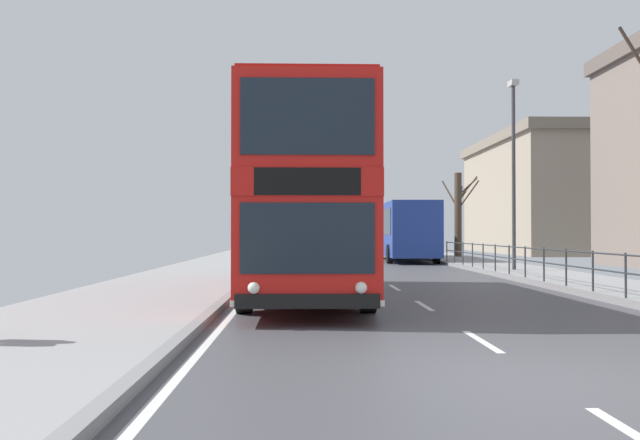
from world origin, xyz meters
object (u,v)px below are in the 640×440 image
at_px(background_bus_far_lane, 405,230).
at_px(bare_tree_far_00, 458,212).
at_px(double_decker_bus_main, 305,202).
at_px(background_building_01, 578,195).
at_px(street_lamp_far_side, 514,159).

xyz_separation_m(background_bus_far_lane, bare_tree_far_00, (3.57, 2.84, 1.03)).
bearing_deg(double_decker_bus_main, background_bus_far_lane, 75.12).
height_order(bare_tree_far_00, background_building_01, background_building_01).
bearing_deg(background_building_01, background_bus_far_lane, -137.27).
distance_m(double_decker_bus_main, street_lamp_far_side, 12.55).
xyz_separation_m(double_decker_bus_main, background_bus_far_lane, (5.51, 20.73, -0.61)).
height_order(background_bus_far_lane, bare_tree_far_00, bare_tree_far_00).
relative_size(background_bus_far_lane, street_lamp_far_side, 1.37).
relative_size(background_bus_far_lane, bare_tree_far_00, 2.01).
relative_size(double_decker_bus_main, street_lamp_far_side, 1.52).
relative_size(double_decker_bus_main, background_bus_far_lane, 1.11).
xyz_separation_m(street_lamp_far_side, background_building_01, (12.66, 25.30, 0.02)).
bearing_deg(double_decker_bus_main, street_lamp_far_side, 49.66).
relative_size(street_lamp_far_side, background_building_01, 0.39).
xyz_separation_m(background_bus_far_lane, background_building_01, (15.17, 14.01, 2.69)).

